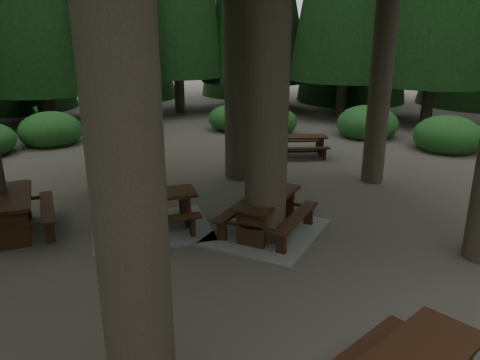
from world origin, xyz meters
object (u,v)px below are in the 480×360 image
picnic_table_b (13,208)px  picnic_table_a (267,220)px  picnic_table_d (303,143)px  picnic_table_c (151,217)px

picnic_table_b → picnic_table_a: bearing=-113.2°
picnic_table_b → picnic_table_d: size_ratio=1.08×
picnic_table_c → picnic_table_b: bearing=165.8°
picnic_table_a → picnic_table_b: bearing=116.7°
picnic_table_a → picnic_table_c: size_ratio=1.14×
picnic_table_c → picnic_table_d: (6.51, 3.47, 0.16)m
picnic_table_d → picnic_table_c: bearing=-128.0°
picnic_table_a → picnic_table_d: bearing=13.3°
picnic_table_a → picnic_table_b: (-4.71, 2.60, 0.27)m
picnic_table_b → picnic_table_c: size_ratio=0.76×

